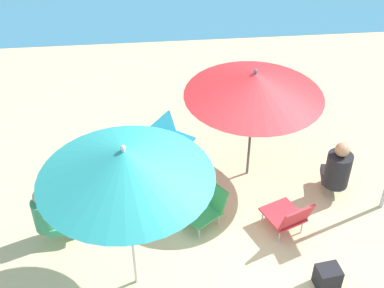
{
  "coord_description": "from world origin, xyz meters",
  "views": [
    {
      "loc": [
        -1.28,
        -4.7,
        5.39
      ],
      "look_at": [
        -0.7,
        1.32,
        0.7
      ],
      "focal_mm": 49.15,
      "sensor_mm": 36.0,
      "label": 1
    }
  ],
  "objects_px": {
    "umbrella_teal": "(125,164)",
    "beach_chair_e": "(288,216)",
    "beach_bag": "(328,277)",
    "beach_chair_c": "(206,206)",
    "person_a": "(49,216)",
    "umbrella_red": "(254,84)",
    "beach_chair_a": "(170,137)",
    "person_b": "(337,169)"
  },
  "relations": [
    {
      "from": "umbrella_teal",
      "to": "beach_chair_e",
      "type": "xyz_separation_m",
      "value": [
        2.05,
        0.62,
        -1.58
      ]
    },
    {
      "from": "umbrella_teal",
      "to": "beach_bag",
      "type": "relative_size",
      "value": 7.12
    },
    {
      "from": "beach_chair_c",
      "to": "person_a",
      "type": "height_order",
      "value": "person_a"
    },
    {
      "from": "umbrella_red",
      "to": "beach_chair_a",
      "type": "height_order",
      "value": "umbrella_red"
    },
    {
      "from": "beach_chair_c",
      "to": "beach_chair_e",
      "type": "bearing_deg",
      "value": 127.33
    },
    {
      "from": "beach_chair_e",
      "to": "person_b",
      "type": "height_order",
      "value": "person_b"
    },
    {
      "from": "person_b",
      "to": "beach_chair_a",
      "type": "bearing_deg",
      "value": 73.24
    },
    {
      "from": "beach_chair_c",
      "to": "person_b",
      "type": "xyz_separation_m",
      "value": [
        1.94,
        0.37,
        0.19
      ]
    },
    {
      "from": "person_b",
      "to": "beach_chair_e",
      "type": "bearing_deg",
      "value": 140.81
    },
    {
      "from": "beach_chair_a",
      "to": "person_b",
      "type": "relative_size",
      "value": 0.78
    },
    {
      "from": "beach_chair_a",
      "to": "beach_bag",
      "type": "height_order",
      "value": "beach_chair_a"
    },
    {
      "from": "beach_chair_a",
      "to": "beach_bag",
      "type": "xyz_separation_m",
      "value": [
        1.76,
        -2.88,
        -0.13
      ]
    },
    {
      "from": "umbrella_red",
      "to": "beach_chair_a",
      "type": "xyz_separation_m",
      "value": [
        -1.16,
        0.69,
        -1.33
      ]
    },
    {
      "from": "umbrella_red",
      "to": "beach_chair_e",
      "type": "distance_m",
      "value": 1.85
    },
    {
      "from": "person_b",
      "to": "beach_bag",
      "type": "relative_size",
      "value": 3.24
    },
    {
      "from": "umbrella_red",
      "to": "beach_chair_e",
      "type": "xyz_separation_m",
      "value": [
        0.31,
        -1.29,
        -1.28
      ]
    },
    {
      "from": "beach_chair_a",
      "to": "beach_chair_c",
      "type": "relative_size",
      "value": 1.08
    },
    {
      "from": "umbrella_teal",
      "to": "beach_chair_e",
      "type": "distance_m",
      "value": 2.66
    },
    {
      "from": "umbrella_red",
      "to": "person_a",
      "type": "xyz_separation_m",
      "value": [
        -2.85,
        -1.09,
        -1.18
      ]
    },
    {
      "from": "beach_chair_e",
      "to": "beach_chair_c",
      "type": "bearing_deg",
      "value": 50.38
    },
    {
      "from": "beach_chair_a",
      "to": "beach_chair_c",
      "type": "bearing_deg",
      "value": -39.47
    },
    {
      "from": "person_a",
      "to": "beach_chair_a",
      "type": "bearing_deg",
      "value": 44.24
    },
    {
      "from": "beach_chair_a",
      "to": "beach_chair_e",
      "type": "bearing_deg",
      "value": -16.47
    },
    {
      "from": "beach_chair_c",
      "to": "person_b",
      "type": "height_order",
      "value": "person_b"
    },
    {
      "from": "beach_chair_a",
      "to": "beach_chair_e",
      "type": "relative_size",
      "value": 1.05
    },
    {
      "from": "umbrella_red",
      "to": "beach_chair_c",
      "type": "xyz_separation_m",
      "value": [
        -0.76,
        -0.96,
        -1.31
      ]
    },
    {
      "from": "umbrella_red",
      "to": "beach_chair_a",
      "type": "distance_m",
      "value": 1.9
    },
    {
      "from": "umbrella_red",
      "to": "umbrella_teal",
      "type": "bearing_deg",
      "value": -132.35
    },
    {
      "from": "umbrella_teal",
      "to": "person_a",
      "type": "bearing_deg",
      "value": 143.32
    },
    {
      "from": "umbrella_red",
      "to": "beach_bag",
      "type": "xyz_separation_m",
      "value": [
        0.6,
        -2.19,
        -1.46
      ]
    },
    {
      "from": "beach_chair_e",
      "to": "person_b",
      "type": "distance_m",
      "value": 1.12
    },
    {
      "from": "umbrella_teal",
      "to": "person_a",
      "type": "height_order",
      "value": "umbrella_teal"
    },
    {
      "from": "beach_chair_c",
      "to": "beach_bag",
      "type": "bearing_deg",
      "value": 102.43
    },
    {
      "from": "beach_chair_a",
      "to": "beach_bag",
      "type": "relative_size",
      "value": 2.51
    },
    {
      "from": "umbrella_teal",
      "to": "beach_chair_c",
      "type": "relative_size",
      "value": 3.07
    },
    {
      "from": "umbrella_teal",
      "to": "beach_chair_c",
      "type": "distance_m",
      "value": 2.11
    },
    {
      "from": "umbrella_teal",
      "to": "umbrella_red",
      "type": "bearing_deg",
      "value": 47.65
    },
    {
      "from": "beach_chair_a",
      "to": "person_b",
      "type": "height_order",
      "value": "person_b"
    },
    {
      "from": "person_b",
      "to": "umbrella_red",
      "type": "bearing_deg",
      "value": 75.02
    },
    {
      "from": "beach_chair_a",
      "to": "beach_chair_c",
      "type": "xyz_separation_m",
      "value": [
        0.4,
        -1.65,
        0.02
      ]
    },
    {
      "from": "beach_bag",
      "to": "person_b",
      "type": "bearing_deg",
      "value": 70.09
    },
    {
      "from": "beach_bag",
      "to": "beach_chair_c",
      "type": "bearing_deg",
      "value": 137.97
    }
  ]
}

